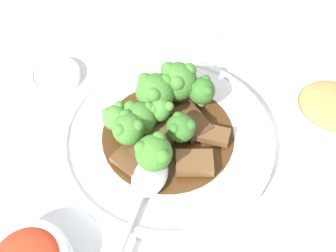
{
  "coord_description": "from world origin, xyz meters",
  "views": [
    {
      "loc": [
        0.3,
        0.03,
        0.45
      ],
      "look_at": [
        0.0,
        0.0,
        0.03
      ],
      "focal_mm": 42.0,
      "sensor_mm": 36.0,
      "label": 1
    }
  ],
  "objects_px": {
    "beef_strip_1": "(190,121)",
    "broccoli_floret_1": "(202,91)",
    "broccoli_floret_7": "(116,116)",
    "broccoli_floret_8": "(159,109)",
    "side_bowl_appetizer": "(328,111)",
    "beef_strip_2": "(207,136)",
    "beef_strip_3": "(131,161)",
    "beef_strip_4": "(195,163)",
    "main_plate": "(168,136)",
    "serving_spoon": "(145,188)",
    "beef_strip_0": "(157,141)",
    "broccoli_floret_0": "(155,92)",
    "broccoli_floret_3": "(139,117)",
    "broccoli_floret_2": "(181,128)",
    "broccoli_floret_6": "(178,81)",
    "broccoli_floret_5": "(128,129)",
    "sauce_dish": "(55,75)",
    "broccoli_floret_4": "(154,152)"
  },
  "relations": [
    {
      "from": "main_plate",
      "to": "broccoli_floret_7",
      "type": "height_order",
      "value": "broccoli_floret_7"
    },
    {
      "from": "main_plate",
      "to": "broccoli_floret_0",
      "type": "xyz_separation_m",
      "value": [
        -0.04,
        -0.02,
        0.04
      ]
    },
    {
      "from": "beef_strip_2",
      "to": "beef_strip_4",
      "type": "bearing_deg",
      "value": -18.99
    },
    {
      "from": "beef_strip_2",
      "to": "broccoli_floret_2",
      "type": "height_order",
      "value": "broccoli_floret_2"
    },
    {
      "from": "broccoli_floret_0",
      "to": "broccoli_floret_6",
      "type": "relative_size",
      "value": 0.97
    },
    {
      "from": "broccoli_floret_3",
      "to": "broccoli_floret_1",
      "type": "bearing_deg",
      "value": 123.59
    },
    {
      "from": "main_plate",
      "to": "broccoli_floret_8",
      "type": "relative_size",
      "value": 6.2
    },
    {
      "from": "beef_strip_4",
      "to": "side_bowl_appetizer",
      "type": "relative_size",
      "value": 0.45
    },
    {
      "from": "beef_strip_0",
      "to": "serving_spoon",
      "type": "relative_size",
      "value": 0.35
    },
    {
      "from": "beef_strip_1",
      "to": "broccoli_floret_1",
      "type": "height_order",
      "value": "broccoli_floret_1"
    },
    {
      "from": "beef_strip_1",
      "to": "side_bowl_appetizer",
      "type": "xyz_separation_m",
      "value": [
        -0.03,
        0.19,
        0.0
      ]
    },
    {
      "from": "beef_strip_4",
      "to": "side_bowl_appetizer",
      "type": "bearing_deg",
      "value": 118.85
    },
    {
      "from": "serving_spoon",
      "to": "sauce_dish",
      "type": "bearing_deg",
      "value": -138.77
    },
    {
      "from": "broccoli_floret_2",
      "to": "broccoli_floret_3",
      "type": "distance_m",
      "value": 0.06
    },
    {
      "from": "beef_strip_2",
      "to": "beef_strip_3",
      "type": "relative_size",
      "value": 1.11
    },
    {
      "from": "beef_strip_1",
      "to": "broccoli_floret_7",
      "type": "distance_m",
      "value": 0.1
    },
    {
      "from": "beef_strip_0",
      "to": "broccoli_floret_7",
      "type": "xyz_separation_m",
      "value": [
        -0.02,
        -0.06,
        0.02
      ]
    },
    {
      "from": "main_plate",
      "to": "broccoli_floret_5",
      "type": "relative_size",
      "value": 5.39
    },
    {
      "from": "main_plate",
      "to": "beef_strip_2",
      "type": "xyz_separation_m",
      "value": [
        0.0,
        0.05,
        0.01
      ]
    },
    {
      "from": "broccoli_floret_5",
      "to": "serving_spoon",
      "type": "bearing_deg",
      "value": 23.01
    },
    {
      "from": "broccoli_floret_1",
      "to": "broccoli_floret_8",
      "type": "distance_m",
      "value": 0.07
    },
    {
      "from": "broccoli_floret_3",
      "to": "side_bowl_appetizer",
      "type": "height_order",
      "value": "broccoli_floret_3"
    },
    {
      "from": "beef_strip_1",
      "to": "broccoli_floret_6",
      "type": "bearing_deg",
      "value": -154.59
    },
    {
      "from": "beef_strip_2",
      "to": "broccoli_floret_0",
      "type": "height_order",
      "value": "broccoli_floret_0"
    },
    {
      "from": "broccoli_floret_7",
      "to": "broccoli_floret_8",
      "type": "xyz_separation_m",
      "value": [
        -0.01,
        0.05,
        0.0
      ]
    },
    {
      "from": "broccoli_floret_1",
      "to": "broccoli_floret_3",
      "type": "relative_size",
      "value": 0.96
    },
    {
      "from": "beef_strip_3",
      "to": "broccoli_floret_3",
      "type": "bearing_deg",
      "value": 175.14
    },
    {
      "from": "beef_strip_0",
      "to": "broccoli_floret_3",
      "type": "relative_size",
      "value": 1.56
    },
    {
      "from": "broccoli_floret_4",
      "to": "broccoli_floret_2",
      "type": "bearing_deg",
      "value": 147.21
    },
    {
      "from": "broccoli_floret_2",
      "to": "broccoli_floret_7",
      "type": "height_order",
      "value": "broccoli_floret_2"
    },
    {
      "from": "broccoli_floret_6",
      "to": "broccoli_floret_3",
      "type": "bearing_deg",
      "value": -36.88
    },
    {
      "from": "broccoli_floret_6",
      "to": "broccoli_floret_4",
      "type": "bearing_deg",
      "value": -9.62
    },
    {
      "from": "main_plate",
      "to": "broccoli_floret_2",
      "type": "distance_m",
      "value": 0.04
    },
    {
      "from": "main_plate",
      "to": "beef_strip_1",
      "type": "xyz_separation_m",
      "value": [
        -0.02,
        0.03,
        0.01
      ]
    },
    {
      "from": "broccoli_floret_2",
      "to": "broccoli_floret_3",
      "type": "relative_size",
      "value": 0.92
    },
    {
      "from": "beef_strip_4",
      "to": "broccoli_floret_0",
      "type": "distance_m",
      "value": 0.11
    },
    {
      "from": "main_plate",
      "to": "beef_strip_3",
      "type": "bearing_deg",
      "value": -39.43
    },
    {
      "from": "beef_strip_2",
      "to": "broccoli_floret_6",
      "type": "xyz_separation_m",
      "value": [
        -0.07,
        -0.04,
        0.03
      ]
    },
    {
      "from": "beef_strip_3",
      "to": "broccoli_floret_1",
      "type": "relative_size",
      "value": 1.18
    },
    {
      "from": "broccoli_floret_8",
      "to": "beef_strip_2",
      "type": "bearing_deg",
      "value": 73.11
    },
    {
      "from": "broccoli_floret_1",
      "to": "broccoli_floret_5",
      "type": "distance_m",
      "value": 0.12
    },
    {
      "from": "beef_strip_3",
      "to": "broccoli_floret_3",
      "type": "relative_size",
      "value": 1.14
    },
    {
      "from": "beef_strip_0",
      "to": "broccoli_floret_5",
      "type": "xyz_separation_m",
      "value": [
        0.0,
        -0.03,
        0.03
      ]
    },
    {
      "from": "broccoli_floret_8",
      "to": "serving_spoon",
      "type": "height_order",
      "value": "broccoli_floret_8"
    },
    {
      "from": "beef_strip_1",
      "to": "broccoli_floret_1",
      "type": "distance_m",
      "value": 0.04
    },
    {
      "from": "beef_strip_0",
      "to": "beef_strip_4",
      "type": "distance_m",
      "value": 0.06
    },
    {
      "from": "broccoli_floret_0",
      "to": "serving_spoon",
      "type": "distance_m",
      "value": 0.13
    },
    {
      "from": "beef_strip_3",
      "to": "serving_spoon",
      "type": "bearing_deg",
      "value": 30.9
    },
    {
      "from": "beef_strip_0",
      "to": "broccoli_floret_2",
      "type": "height_order",
      "value": "broccoli_floret_2"
    },
    {
      "from": "broccoli_floret_3",
      "to": "broccoli_floret_2",
      "type": "bearing_deg",
      "value": 78.76
    }
  ]
}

